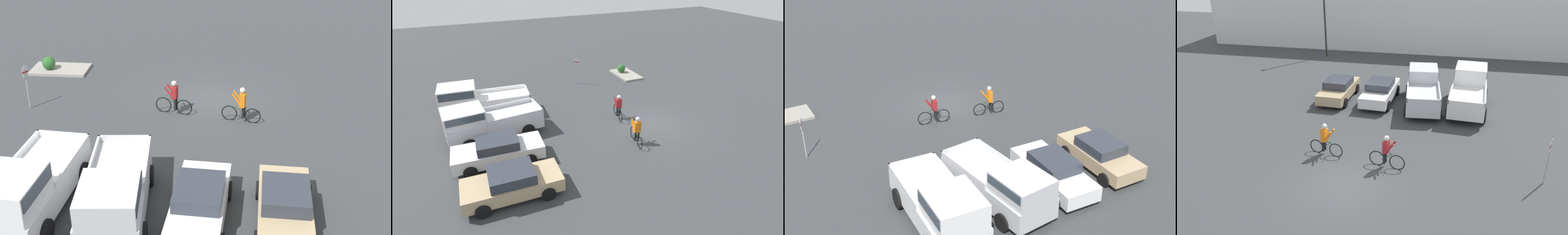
% 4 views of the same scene
% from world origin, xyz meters
% --- Properties ---
extents(ground_plane, '(80.00, 80.00, 0.00)m').
position_xyz_m(ground_plane, '(0.00, 0.00, 0.00)').
color(ground_plane, '#383A3D').
extents(warehouse_building, '(40.22, 10.50, 6.02)m').
position_xyz_m(warehouse_building, '(0.00, 27.25, 3.01)').
color(warehouse_building, silver).
rests_on(warehouse_building, ground_plane).
extents(sedan_0, '(2.01, 4.36, 1.39)m').
position_xyz_m(sedan_0, '(-3.07, 9.62, 0.70)').
color(sedan_0, tan).
rests_on(sedan_0, ground_plane).
extents(sedan_1, '(2.09, 4.60, 1.42)m').
position_xyz_m(sedan_1, '(-0.27, 9.76, 0.73)').
color(sedan_1, white).
rests_on(sedan_1, ground_plane).
extents(pickup_truck_0, '(2.61, 5.58, 2.11)m').
position_xyz_m(pickup_truck_0, '(2.49, 9.97, 1.09)').
color(pickup_truck_0, silver).
rests_on(pickup_truck_0, ground_plane).
extents(pickup_truck_1, '(2.59, 5.63, 2.35)m').
position_xyz_m(pickup_truck_1, '(5.37, 10.14, 1.22)').
color(pickup_truck_1, white).
rests_on(pickup_truck_1, ground_plane).
extents(cyclist_0, '(1.75, 0.53, 1.65)m').
position_xyz_m(cyclist_0, '(1.59, 1.75, 0.80)').
color(cyclist_0, black).
rests_on(cyclist_0, ground_plane).
extents(cyclist_1, '(1.79, 0.54, 1.68)m').
position_xyz_m(cyclist_1, '(-1.54, 2.30, 0.83)').
color(cyclist_1, black).
rests_on(cyclist_1, ground_plane).
extents(fire_lane_sign, '(0.16, 0.28, 2.17)m').
position_xyz_m(fire_lane_sign, '(8.50, 1.86, 1.32)').
color(fire_lane_sign, '#9E9EA3').
rests_on(fire_lane_sign, ground_plane).
extents(lamppost, '(0.36, 0.36, 8.13)m').
position_xyz_m(lamppost, '(-7.28, 19.66, 4.67)').
color(lamppost, '#2D2823').
rests_on(lamppost, ground_plane).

